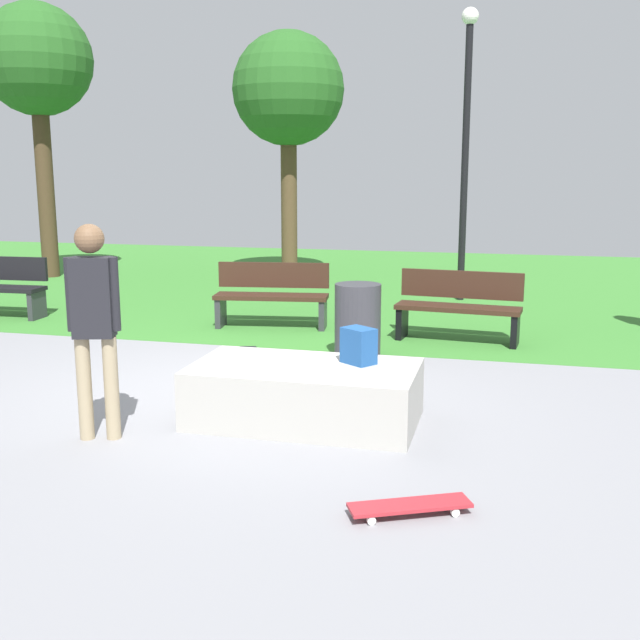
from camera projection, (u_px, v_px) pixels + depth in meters
The scene contains 13 objects.
ground_plane at pixel (225, 390), 7.69m from camera, with size 28.00×28.00×0.00m, color gray.
grass_lawn at pixel (368, 282), 15.24m from camera, with size 26.60×12.11×0.01m, color #387A2D.
concrete_ledge at pixel (305, 394), 6.67m from camera, with size 1.98×1.09×0.52m, color #A8A59E.
backpack_on_ledge at pixel (359, 346), 6.67m from camera, with size 0.28×0.20×0.32m, color #1E4C8C.
skater_performing_trick at pixel (94, 315), 6.10m from camera, with size 0.42×0.28×1.78m.
skateboard_by_ledge at pixel (410, 506), 4.88m from camera, with size 0.81×0.53×0.08m.
skateboard_spare at pixel (245, 355), 8.89m from camera, with size 0.39×0.82×0.08m.
park_bench_center_lawn at pixel (459, 305), 9.83m from camera, with size 1.64×0.63×0.91m.
park_bench_far_right at pixel (272, 294), 10.74m from camera, with size 1.65×0.69×0.91m.
tree_tall_oak at pixel (288, 92), 15.11m from camera, with size 2.25×2.25×4.94m.
tree_young_birch at pixel (37, 65), 15.19m from camera, with size 2.22×2.22×5.52m.
lamp_post at pixel (466, 130), 12.56m from camera, with size 0.28×0.28×4.80m.
trash_bin at pixel (358, 322), 8.89m from camera, with size 0.54×0.54×0.90m, color #333338.
Camera 1 is at (2.76, -6.94, 2.18)m, focal length 42.39 mm.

